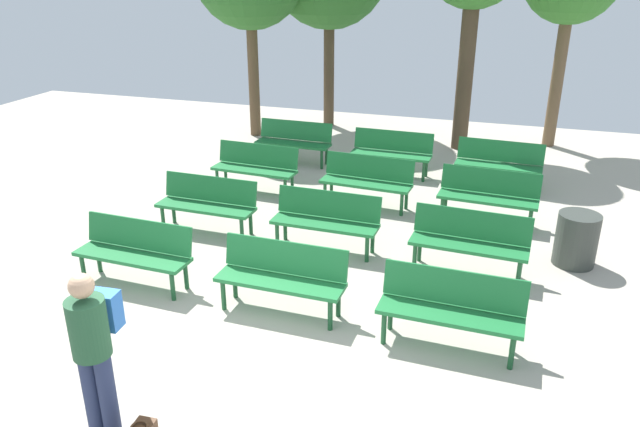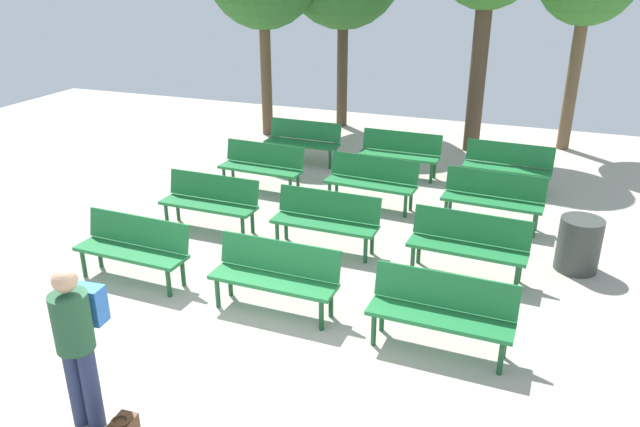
{
  "view_description": "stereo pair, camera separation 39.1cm",
  "coord_description": "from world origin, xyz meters",
  "px_view_note": "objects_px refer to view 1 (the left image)",
  "views": [
    {
      "loc": [
        2.58,
        -4.61,
        4.1
      ],
      "look_at": [
        0.0,
        3.45,
        0.55
      ],
      "focal_mm": 34.56,
      "sensor_mm": 36.0,
      "label": 1
    },
    {
      "loc": [
        2.95,
        -4.48,
        4.1
      ],
      "look_at": [
        0.0,
        3.45,
        0.55
      ],
      "focal_mm": 34.56,
      "sensor_mm": 36.0,
      "label": 2
    }
  ],
  "objects_px": {
    "bench_r2_c1": "(367,178)",
    "visitor_with_backpack": "(94,344)",
    "trash_bin": "(576,239)",
    "bench_r0_c2": "(451,306)",
    "bench_r2_c0": "(256,165)",
    "bench_r3_c2": "(499,161)",
    "bench_r0_c0": "(135,249)",
    "bench_r1_c2": "(470,239)",
    "bench_r3_c1": "(392,150)",
    "bench_r0_c1": "(282,274)",
    "bench_r2_c2": "(489,193)",
    "bench_r3_c0": "(294,139)",
    "bench_r1_c1": "(326,218)",
    "bench_r1_c0": "(208,201)"
  },
  "relations": [
    {
      "from": "bench_r0_c0",
      "to": "bench_r1_c2",
      "type": "xyz_separation_m",
      "value": [
        4.22,
        1.68,
        0.0
      ]
    },
    {
      "from": "bench_r2_c0",
      "to": "bench_r3_c1",
      "type": "distance_m",
      "value": 2.8
    },
    {
      "from": "bench_r2_c0",
      "to": "bench_r2_c1",
      "type": "height_order",
      "value": "same"
    },
    {
      "from": "bench_r3_c2",
      "to": "bench_r1_c1",
      "type": "bearing_deg",
      "value": -119.73
    },
    {
      "from": "bench_r3_c1",
      "to": "bench_r1_c0",
      "type": "bearing_deg",
      "value": -120.39
    },
    {
      "from": "bench_r1_c2",
      "to": "bench_r3_c2",
      "type": "bearing_deg",
      "value": 90.15
    },
    {
      "from": "bench_r3_c1",
      "to": "trash_bin",
      "type": "relative_size",
      "value": 2.1
    },
    {
      "from": "bench_r2_c0",
      "to": "bench_r3_c2",
      "type": "xyz_separation_m",
      "value": [
        4.31,
        1.61,
        0.0
      ]
    },
    {
      "from": "bench_r2_c1",
      "to": "visitor_with_backpack",
      "type": "bearing_deg",
      "value": -94.82
    },
    {
      "from": "bench_r1_c0",
      "to": "bench_r3_c2",
      "type": "relative_size",
      "value": 0.99
    },
    {
      "from": "bench_r3_c1",
      "to": "visitor_with_backpack",
      "type": "distance_m",
      "value": 8.07
    },
    {
      "from": "bench_r1_c1",
      "to": "bench_r2_c2",
      "type": "bearing_deg",
      "value": 39.86
    },
    {
      "from": "bench_r2_c2",
      "to": "bench_r1_c1",
      "type": "bearing_deg",
      "value": -137.71
    },
    {
      "from": "bench_r3_c0",
      "to": "bench_r3_c2",
      "type": "relative_size",
      "value": 0.99
    },
    {
      "from": "bench_r1_c0",
      "to": "bench_r2_c0",
      "type": "height_order",
      "value": "same"
    },
    {
      "from": "bench_r1_c0",
      "to": "trash_bin",
      "type": "xyz_separation_m",
      "value": [
        5.53,
        0.54,
        -0.12
      ]
    },
    {
      "from": "bench_r1_c1",
      "to": "visitor_with_backpack",
      "type": "relative_size",
      "value": 0.98
    },
    {
      "from": "bench_r2_c0",
      "to": "bench_r2_c2",
      "type": "relative_size",
      "value": 1.0
    },
    {
      "from": "bench_r3_c1",
      "to": "trash_bin",
      "type": "xyz_separation_m",
      "value": [
        3.3,
        -3.08,
        -0.12
      ]
    },
    {
      "from": "bench_r3_c1",
      "to": "visitor_with_backpack",
      "type": "bearing_deg",
      "value": -96.31
    },
    {
      "from": "bench_r0_c2",
      "to": "bench_r2_c1",
      "type": "xyz_separation_m",
      "value": [
        -1.9,
        3.86,
        0.0
      ]
    },
    {
      "from": "bench_r0_c1",
      "to": "bench_r3_c2",
      "type": "bearing_deg",
      "value": 68.26
    },
    {
      "from": "bench_r3_c2",
      "to": "bench_r2_c0",
      "type": "bearing_deg",
      "value": -156.3
    },
    {
      "from": "trash_bin",
      "to": "bench_r0_c2",
      "type": "bearing_deg",
      "value": -119.83
    },
    {
      "from": "bench_r2_c0",
      "to": "bench_r0_c2",
      "type": "bearing_deg",
      "value": -40.93
    },
    {
      "from": "bench_r1_c1",
      "to": "trash_bin",
      "type": "bearing_deg",
      "value": 10.92
    },
    {
      "from": "bench_r0_c2",
      "to": "bench_r3_c0",
      "type": "xyz_separation_m",
      "value": [
        -3.97,
        5.79,
        0.0
      ]
    },
    {
      "from": "bench_r1_c0",
      "to": "bench_r3_c1",
      "type": "xyz_separation_m",
      "value": [
        2.23,
        3.62,
        0.0
      ]
    },
    {
      "from": "bench_r3_c0",
      "to": "visitor_with_backpack",
      "type": "relative_size",
      "value": 0.98
    },
    {
      "from": "bench_r1_c2",
      "to": "bench_r3_c1",
      "type": "distance_m",
      "value": 4.23
    },
    {
      "from": "bench_r3_c0",
      "to": "bench_r3_c2",
      "type": "bearing_deg",
      "value": -1.95
    },
    {
      "from": "trash_bin",
      "to": "bench_r0_c0",
      "type": "bearing_deg",
      "value": -157.05
    },
    {
      "from": "bench_r0_c1",
      "to": "bench_r1_c1",
      "type": "xyz_separation_m",
      "value": [
        -0.01,
        1.85,
        0.0
      ]
    },
    {
      "from": "bench_r2_c2",
      "to": "bench_r0_c1",
      "type": "bearing_deg",
      "value": -117.85
    },
    {
      "from": "bench_r0_c0",
      "to": "bench_r2_c1",
      "type": "bearing_deg",
      "value": 60.7
    },
    {
      "from": "bench_r2_c1",
      "to": "bench_r3_c0",
      "type": "bearing_deg",
      "value": 141.05
    },
    {
      "from": "bench_r0_c2",
      "to": "bench_r2_c2",
      "type": "xyz_separation_m",
      "value": [
        0.17,
        3.75,
        0.0
      ]
    },
    {
      "from": "bench_r1_c2",
      "to": "bench_r2_c0",
      "type": "distance_m",
      "value": 4.6
    },
    {
      "from": "bench_r1_c1",
      "to": "bench_r3_c2",
      "type": "bearing_deg",
      "value": 58.45
    },
    {
      "from": "bench_r2_c1",
      "to": "trash_bin",
      "type": "distance_m",
      "value": 3.61
    },
    {
      "from": "bench_r1_c0",
      "to": "bench_r3_c0",
      "type": "xyz_separation_m",
      "value": [
        0.09,
        3.77,
        0.0
      ]
    },
    {
      "from": "bench_r0_c0",
      "to": "bench_r0_c2",
      "type": "xyz_separation_m",
      "value": [
        4.18,
        -0.17,
        0.0
      ]
    },
    {
      "from": "bench_r2_c1",
      "to": "bench_r2_c2",
      "type": "relative_size",
      "value": 1.0
    },
    {
      "from": "bench_r0_c1",
      "to": "bench_r3_c2",
      "type": "distance_m",
      "value": 5.91
    },
    {
      "from": "bench_r1_c2",
      "to": "bench_r3_c0",
      "type": "distance_m",
      "value": 5.62
    },
    {
      "from": "bench_r1_c1",
      "to": "bench_r3_c0",
      "type": "height_order",
      "value": "same"
    },
    {
      "from": "bench_r1_c0",
      "to": "bench_r1_c2",
      "type": "relative_size",
      "value": 0.99
    },
    {
      "from": "bench_r3_c1",
      "to": "visitor_with_backpack",
      "type": "height_order",
      "value": "visitor_with_backpack"
    },
    {
      "from": "bench_r2_c0",
      "to": "visitor_with_backpack",
      "type": "xyz_separation_m",
      "value": [
        1.17,
        -6.29,
        0.43
      ]
    },
    {
      "from": "bench_r0_c1",
      "to": "bench_r0_c2",
      "type": "distance_m",
      "value": 2.07
    }
  ]
}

